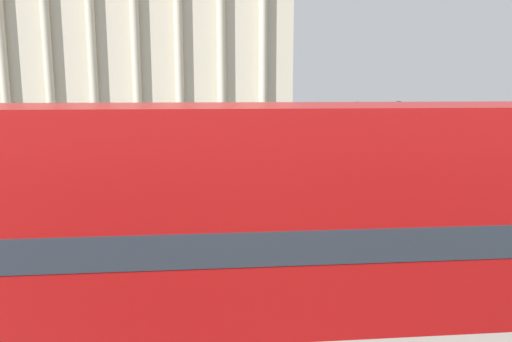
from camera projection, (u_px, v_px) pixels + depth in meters
name	position (u px, v px, depth m)	size (l,w,h in m)	color
double_decker_bus	(198.00, 231.00, 7.35)	(11.31, 2.70, 4.16)	black
plaza_building_left	(142.00, 14.00, 57.35)	(33.97, 13.21, 25.30)	beige
traffic_light_near	(399.00, 156.00, 13.05)	(0.42, 0.24, 4.04)	black
traffic_light_mid	(135.00, 141.00, 20.12)	(0.42, 0.24, 3.38)	black
traffic_light_far	(358.00, 124.00, 27.39)	(0.42, 0.24, 3.60)	black
pedestrian_blue	(381.00, 137.00, 34.88)	(0.32, 0.32, 1.61)	#282B33
pedestrian_red	(222.00, 142.00, 31.35)	(0.32, 0.32, 1.70)	#282B33
pedestrian_white	(353.00, 181.00, 18.21)	(0.32, 0.32, 1.74)	#282B33
pedestrian_yellow	(173.00, 137.00, 33.47)	(0.32, 0.32, 1.79)	#282B33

